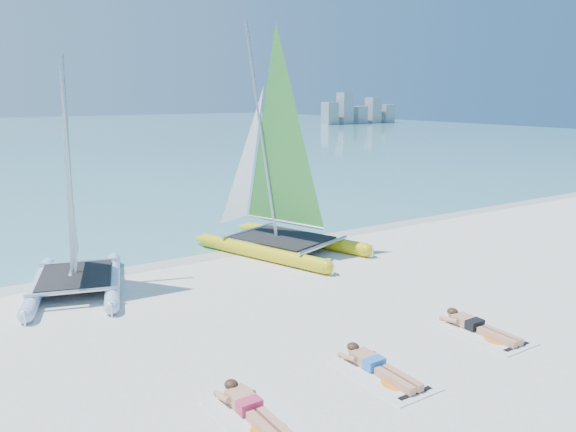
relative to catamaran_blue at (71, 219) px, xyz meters
name	(u,v)px	position (x,y,z in m)	size (l,w,h in m)	color
ground	(300,314)	(3.69, -4.39, -1.75)	(140.00, 140.00, 0.00)	white
wet_sand_strip	(196,255)	(3.69, 1.11, -1.75)	(140.00, 1.40, 0.01)	silver
distant_skyline	(358,112)	(57.39, 57.61, 0.19)	(14.00, 2.00, 5.00)	#939AA2
catamaran_blue	(71,219)	(0.00, 0.00, 0.00)	(3.21, 4.71, 5.87)	silver
catamaran_yellow	(269,178)	(5.91, 0.53, 0.48)	(4.05, 5.72, 7.09)	yellow
towel_a	(257,420)	(0.86, -7.42, -1.74)	(1.00, 1.85, 0.02)	silver
sunbather_a	(251,407)	(0.86, -7.23, -1.63)	(0.37, 1.73, 0.26)	tan
towel_b	(383,375)	(3.35, -7.42, -1.74)	(1.00, 1.85, 0.02)	silver
sunbather_b	(376,364)	(3.35, -7.23, -1.63)	(0.37, 1.73, 0.26)	tan
towel_c	(484,333)	(6.21, -7.26, -1.74)	(1.00, 1.85, 0.02)	silver
sunbather_c	(476,325)	(6.21, -7.07, -1.63)	(0.37, 1.73, 0.26)	tan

